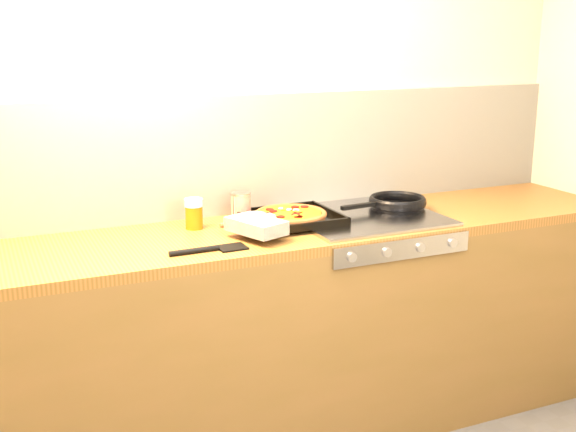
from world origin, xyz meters
name	(u,v)px	position (x,y,z in m)	size (l,w,h in m)	color
room_shell	(236,155)	(0.00, 1.39, 1.15)	(3.20, 3.20, 3.20)	white
counter_run	(264,336)	(0.00, 1.10, 0.45)	(3.20, 0.62, 0.90)	brown
stovetop	(363,217)	(0.45, 1.10, 0.91)	(0.60, 0.56, 0.02)	#A09FA4
pizza_on_tray	(280,218)	(0.07, 1.09, 0.94)	(0.49, 0.43, 0.06)	black
frying_pan	(396,203)	(0.64, 1.14, 0.94)	(0.42, 0.27, 0.04)	black
tomato_can	(241,207)	(-0.03, 1.27, 0.96)	(0.11, 0.11, 0.12)	maroon
juice_glass	(194,213)	(-0.24, 1.23, 0.96)	(0.08, 0.08, 0.12)	#E05B0D
wooden_spoon	(255,218)	(0.03, 1.25, 0.91)	(0.29, 0.12, 0.02)	#9C6742
black_spatula	(210,249)	(-0.28, 0.91, 0.91)	(0.28, 0.09, 0.02)	black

